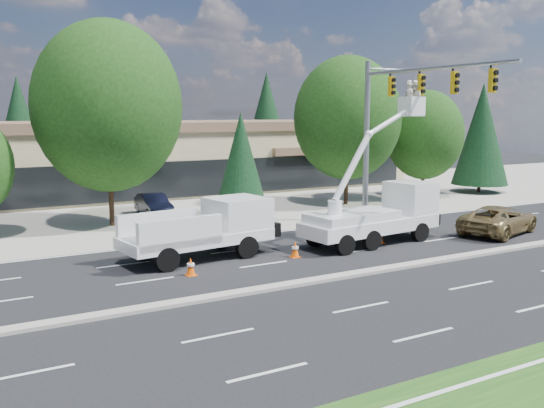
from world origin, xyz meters
TOP-DOWN VIEW (x-y plane):
  - ground at (0.00, 0.00)m, footprint 140.00×140.00m
  - concrete_apron at (0.00, 20.00)m, footprint 140.00×22.00m
  - road_median at (0.00, 0.00)m, footprint 120.00×0.55m
  - strip_mall at (0.00, 29.97)m, footprint 50.40×15.40m
  - tree_front_d at (-3.00, 15.00)m, footprint 8.01×8.01m
  - tree_front_e at (5.00, 15.00)m, footprint 3.17×3.17m
  - tree_front_f at (13.00, 15.00)m, footprint 7.19×7.19m
  - tree_front_g at (20.00, 15.00)m, footprint 5.67×5.67m
  - tree_front_h at (26.00, 15.00)m, footprint 4.30×4.30m
  - tree_back_b at (-4.00, 42.00)m, footprint 4.85×4.85m
  - tree_back_c at (10.00, 42.00)m, footprint 4.60×4.60m
  - tree_back_d at (22.00, 42.00)m, footprint 5.44×5.44m
  - signal_mast at (10.03, 7.04)m, footprint 2.76×10.16m
  - utility_pickup at (-1.52, 5.46)m, footprint 6.67×3.10m
  - bucket_truck at (7.12, 4.28)m, footprint 7.76×2.99m
  - traffic_cone_b at (-3.23, 3.12)m, footprint 0.40×0.40m
  - traffic_cone_c at (1.80, 3.64)m, footprint 0.40×0.40m
  - traffic_cone_d at (6.82, 4.06)m, footprint 0.40×0.40m
  - minivan at (13.59, 2.80)m, footprint 5.73×3.81m
  - parked_car_east at (0.04, 16.89)m, footprint 1.66×4.16m

SIDE VIEW (x-z plane):
  - ground at x=0.00m, z-range 0.00..0.00m
  - concrete_apron at x=0.00m, z-range 0.00..0.01m
  - road_median at x=0.00m, z-range 0.00..0.12m
  - traffic_cone_b at x=-3.23m, z-range -0.01..0.69m
  - traffic_cone_c at x=1.80m, z-range -0.01..0.69m
  - traffic_cone_d at x=6.82m, z-range -0.01..0.69m
  - parked_car_east at x=0.04m, z-range 0.00..1.35m
  - minivan at x=13.59m, z-range 0.00..1.46m
  - utility_pickup at x=-1.52m, z-range -0.22..2.25m
  - bucket_truck at x=7.12m, z-range -2.17..5.54m
  - strip_mall at x=0.00m, z-range 0.08..5.58m
  - tree_front_e at x=5.00m, z-range 0.23..6.47m
  - tree_front_h at x=26.00m, z-range 0.31..8.79m
  - tree_front_g at x=20.00m, z-range 0.67..8.54m
  - tree_back_c at x=10.00m, z-range 0.33..9.40m
  - tree_back_b at x=-4.00m, z-range 0.35..9.91m
  - tree_back_d at x=22.00m, z-range 0.39..11.12m
  - tree_front_f at x=13.00m, z-range 0.85..10.82m
  - signal_mast at x=10.03m, z-range 1.56..10.56m
  - tree_front_d at x=-3.00m, z-range 0.95..12.06m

